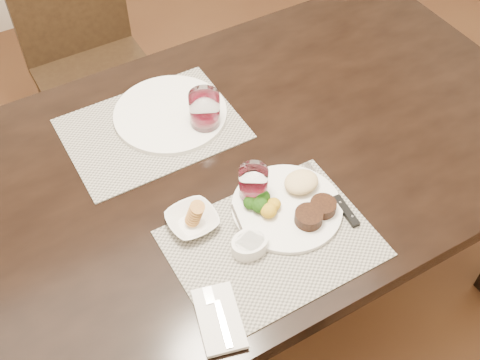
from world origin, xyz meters
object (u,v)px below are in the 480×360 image
chair_far (87,53)px  steak_knife (339,204)px  dinner_plate (292,204)px  cracker_bowl (192,220)px  wine_glass_near (253,186)px  far_plate (170,114)px

chair_far → steak_knife: (0.24, -1.20, 0.26)m
dinner_plate → cracker_bowl: 0.24m
wine_glass_near → far_plate: (-0.05, 0.36, -0.04)m
dinner_plate → wine_glass_near: (-0.06, 0.08, 0.03)m
dinner_plate → wine_glass_near: size_ratio=2.76×
chair_far → wine_glass_near: (0.08, -1.08, 0.29)m
wine_glass_near → far_plate: size_ratio=0.31×
steak_knife → chair_far: bearing=106.6°
dinner_plate → far_plate: dinner_plate is taller
cracker_bowl → far_plate: 0.38m
steak_knife → far_plate: size_ratio=0.73×
wine_glass_near → chair_far: bearing=94.0°
chair_far → steak_knife: bearing=-78.5°
wine_glass_near → dinner_plate: bearing=-49.9°
steak_knife → far_plate: (-0.22, 0.49, 0.00)m
chair_far → dinner_plate: 1.19m
dinner_plate → cracker_bowl: size_ratio=2.21×
cracker_bowl → far_plate: size_ratio=0.39×
far_plate → chair_far: bearing=92.1°
wine_glass_near → far_plate: bearing=97.8°
steak_knife → wine_glass_near: wine_glass_near is taller
dinner_plate → steak_knife: 0.12m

